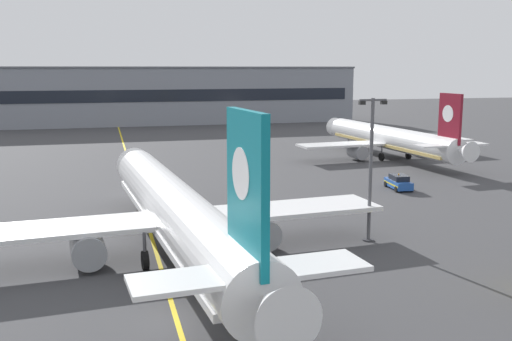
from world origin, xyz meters
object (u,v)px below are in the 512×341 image
Objects in this scene: airliner_foreground at (176,212)px; service_car_fourth at (399,182)px; apron_lamp_post at (371,167)px; airliner_background at (390,139)px; safety_cone_by_nose_gear at (171,202)px.

airliner_foreground reaches higher than service_car_fourth.
apron_lamp_post is at bearing -124.86° from service_car_fourth.
airliner_foreground is 9.53× the size of service_car_fourth.
airliner_background is at bearing 60.22° from apron_lamp_post.
safety_cone_by_nose_gear is (-25.61, -1.09, -0.51)m from service_car_fourth.
service_car_fourth is at bearing -115.13° from airliner_background.
airliner_foreground is at bearing -95.50° from safety_cone_by_nose_gear.
safety_cone_by_nose_gear is at bearing 129.93° from apron_lamp_post.
service_car_fourth is (12.05, 17.29, -5.13)m from apron_lamp_post.
airliner_foreground reaches higher than apron_lamp_post.
airliner_foreground is 1.13× the size of airliner_background.
airliner_background is 66.71× the size of safety_cone_by_nose_gear.
apron_lamp_post is (-21.81, -38.10, 2.92)m from airliner_background.
airliner_background is 8.42× the size of service_car_fourth.
service_car_fourth is at bearing 55.14° from apron_lamp_post.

